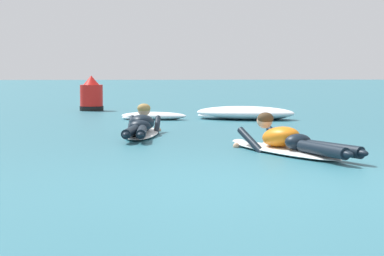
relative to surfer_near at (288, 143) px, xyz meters
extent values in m
plane|color=#2D6B7A|center=(-0.71, 7.78, -0.14)|extent=(120.00, 120.00, 0.00)
ellipsoid|color=white|center=(-0.04, 0.10, -0.10)|extent=(1.34, 2.31, 0.07)
ellipsoid|color=white|center=(-0.45, 1.11, -0.09)|extent=(0.25, 0.25, 0.06)
ellipsoid|color=orange|center=(-0.06, 0.15, 0.06)|extent=(0.61, 0.75, 0.34)
ellipsoid|color=black|center=(0.08, -0.20, 0.03)|extent=(0.42, 0.39, 0.20)
cylinder|color=black|center=(0.23, -0.78, 0.00)|extent=(0.42, 0.88, 0.14)
ellipsoid|color=black|center=(0.38, -1.20, 0.00)|extent=(0.18, 0.24, 0.08)
cylinder|color=black|center=(0.38, -0.72, 0.00)|extent=(0.51, 0.86, 0.14)
ellipsoid|color=black|center=(0.57, -1.12, 0.00)|extent=(0.18, 0.24, 0.08)
cylinder|color=black|center=(-0.40, 0.39, -0.02)|extent=(0.31, 0.58, 0.34)
sphere|color=tan|center=(-0.54, 0.75, -0.12)|extent=(0.09, 0.09, 0.09)
cylinder|color=black|center=(0.02, 0.54, -0.02)|extent=(0.31, 0.58, 0.34)
sphere|color=tan|center=(-0.12, 0.88, -0.12)|extent=(0.09, 0.09, 0.09)
sphere|color=tan|center=(-0.20, 0.50, 0.25)|extent=(0.21, 0.21, 0.21)
ellipsoid|color=#47331E|center=(-0.20, 0.48, 0.28)|extent=(0.28, 0.27, 0.16)
ellipsoid|color=white|center=(-1.81, 2.61, -0.10)|extent=(0.71, 2.22, 0.07)
ellipsoid|color=white|center=(-1.72, 3.65, -0.09)|extent=(0.20, 0.22, 0.06)
ellipsoid|color=black|center=(-1.81, 2.66, 0.06)|extent=(0.46, 0.69, 0.35)
ellipsoid|color=black|center=(-1.84, 2.28, 0.03)|extent=(0.36, 0.31, 0.20)
cylinder|color=black|center=(-1.98, 1.70, 0.00)|extent=(0.27, 0.89, 0.14)
ellipsoid|color=black|center=(-2.04, 1.26, 0.00)|extent=(0.12, 0.23, 0.08)
cylinder|color=black|center=(-1.82, 1.69, 0.00)|extent=(0.17, 0.88, 0.14)
ellipsoid|color=black|center=(-1.83, 1.25, 0.00)|extent=(0.12, 0.23, 0.08)
cylinder|color=black|center=(-1.99, 3.05, -0.02)|extent=(0.14, 0.56, 0.32)
sphere|color=tan|center=(-1.96, 3.41, -0.12)|extent=(0.09, 0.09, 0.09)
cylinder|color=black|center=(-1.56, 2.99, -0.02)|extent=(0.14, 0.56, 0.32)
sphere|color=tan|center=(-1.53, 3.33, -0.12)|extent=(0.09, 0.09, 0.09)
sphere|color=tan|center=(-1.77, 3.05, 0.25)|extent=(0.21, 0.21, 0.21)
ellipsoid|color=#AD894C|center=(-1.77, 3.03, 0.28)|extent=(0.24, 0.22, 0.16)
ellipsoid|color=white|center=(0.39, 6.09, 0.00)|extent=(2.40, 1.88, 0.28)
ellipsoid|color=white|center=(0.95, 6.04, -0.04)|extent=(0.95, 0.87, 0.20)
ellipsoid|color=white|center=(-0.24, 6.23, -0.06)|extent=(0.95, 0.90, 0.15)
ellipsoid|color=white|center=(-1.55, 6.13, -0.05)|extent=(1.49, 0.83, 0.16)
ellipsoid|color=white|center=(-1.19, 6.13, -0.08)|extent=(0.57, 0.47, 0.12)
ellipsoid|color=white|center=(-1.97, 6.17, -0.09)|extent=(0.51, 0.28, 0.09)
cylinder|color=red|center=(-3.09, 9.53, 0.20)|extent=(0.59, 0.59, 0.67)
cone|color=red|center=(-3.09, 9.53, 0.65)|extent=(0.41, 0.41, 0.24)
cylinder|color=black|center=(-3.09, 9.53, -0.08)|extent=(0.62, 0.62, 0.12)
camera|label=1|loc=(-1.85, -8.46, 0.90)|focal=64.61mm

